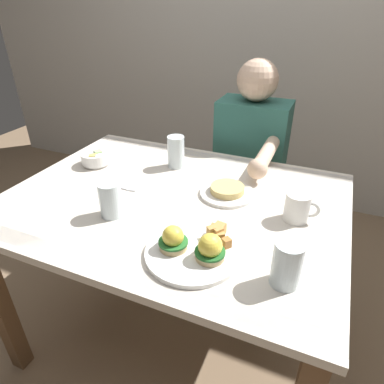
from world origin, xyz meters
The scene contains 12 objects.
ground_plane centered at (0.00, 0.00, 0.00)m, with size 6.00×6.00×0.00m, color #7F664C.
back_wall centered at (0.00, 1.50, 1.30)m, with size 4.80×0.10×2.60m, color beige.
dining_table centered at (0.00, 0.00, 0.63)m, with size 1.20×0.90×0.74m.
eggs_benedict_plate centered at (0.19, -0.26, 0.76)m, with size 0.27×0.27×0.09m.
fruit_bowl centered at (-0.43, 0.12, 0.77)m, with size 0.12×0.12×0.06m.
coffee_mug centered at (0.43, 0.03, 0.79)m, with size 0.11×0.08×0.09m.
fork centered at (-0.22, -0.02, 0.74)m, with size 0.16×0.04×0.00m.
water_glass_near centered at (-0.14, -0.18, 0.79)m, with size 0.07×0.07×0.12m.
water_glass_far centered at (-0.10, 0.24, 0.80)m, with size 0.07×0.07×0.13m.
water_glass_extra centered at (0.44, -0.27, 0.80)m, with size 0.07×0.07×0.12m.
side_plate centered at (0.17, 0.10, 0.75)m, with size 0.20×0.20×0.04m.
diner_person centered at (0.13, 0.60, 0.65)m, with size 0.34×0.54×1.14m.
Camera 1 is at (0.47, -0.93, 1.37)m, focal length 31.35 mm.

